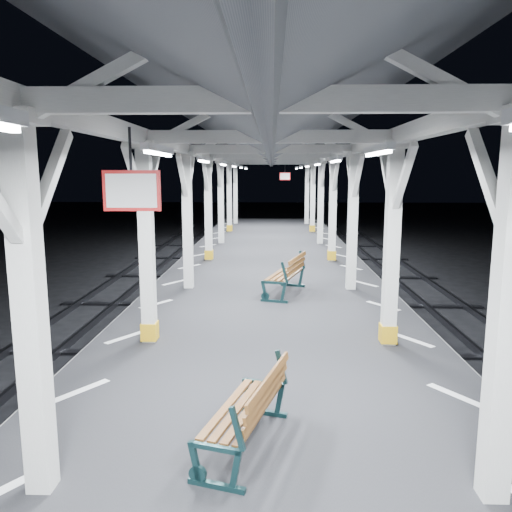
{
  "coord_description": "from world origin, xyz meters",
  "views": [
    {
      "loc": [
        0.06,
        -6.04,
        3.82
      ],
      "look_at": [
        -0.25,
        3.64,
        2.2
      ],
      "focal_mm": 35.0,
      "sensor_mm": 36.0,
      "label": 1
    }
  ],
  "objects": [
    {
      "name": "bench_near",
      "position": [
        -0.14,
        -1.28,
        1.44
      ],
      "size": [
        0.96,
        1.62,
        0.83
      ],
      "rotation": [
        0.0,
        0.0,
        -0.28
      ],
      "color": "#122D30",
      "rests_on": "platform"
    },
    {
      "name": "bench_mid",
      "position": [
        0.45,
        5.39,
        1.5
      ],
      "size": [
        1.09,
        1.82,
        0.93
      ],
      "rotation": [
        0.0,
        0.0,
        -0.29
      ],
      "color": "#122D30",
      "rests_on": "platform"
    },
    {
      "name": "canopy",
      "position": [
        0.0,
        -0.02,
        4.56
      ],
      "size": [
        5.4,
        49.0,
        4.65
      ],
      "color": "silver",
      "rests_on": "platform"
    },
    {
      "name": "hazard_stripes_right",
      "position": [
        2.45,
        0.0,
        1.0
      ],
      "size": [
        1.0,
        48.0,
        0.01
      ],
      "primitive_type": "cube",
      "color": "silver",
      "rests_on": "platform"
    },
    {
      "name": "platform",
      "position": [
        0.0,
        0.0,
        0.5
      ],
      "size": [
        6.0,
        50.0,
        1.0
      ],
      "primitive_type": "cube",
      "color": "black",
      "rests_on": "ground"
    },
    {
      "name": "hazard_stripes_left",
      "position": [
        -2.45,
        0.0,
        1.0
      ],
      "size": [
        1.0,
        48.0,
        0.01
      ],
      "primitive_type": "cube",
      "color": "silver",
      "rests_on": "platform"
    },
    {
      "name": "ground",
      "position": [
        0.0,
        0.0,
        0.0
      ],
      "size": [
        120.0,
        120.0,
        0.0
      ],
      "primitive_type": "plane",
      "color": "black",
      "rests_on": "ground"
    }
  ]
}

